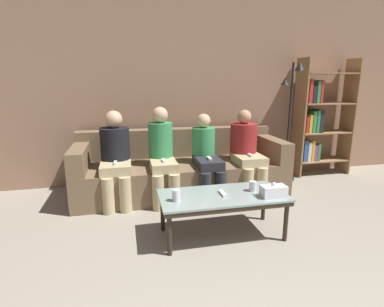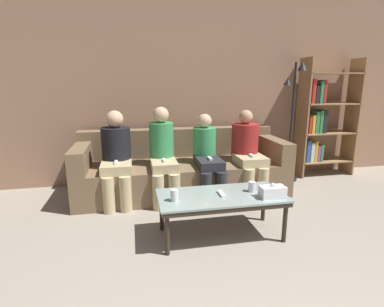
% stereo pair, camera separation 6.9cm
% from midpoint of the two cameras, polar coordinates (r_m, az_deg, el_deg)
% --- Properties ---
extents(wall_back, '(12.00, 0.06, 2.60)m').
position_cam_midpoint_polar(wall_back, '(4.22, -2.76, 12.29)').
color(wall_back, '#9E755B').
rests_on(wall_back, ground_plane).
extents(couch, '(2.59, 0.90, 0.78)m').
position_cam_midpoint_polar(couch, '(3.86, -1.40, -3.08)').
color(couch, brown).
rests_on(couch, ground_plane).
extents(coffee_table, '(1.14, 0.54, 0.40)m').
position_cam_midpoint_polar(coffee_table, '(2.74, 6.31, -8.59)').
color(coffee_table, '#8C9E99').
rests_on(coffee_table, ground_plane).
extents(cup_near_left, '(0.07, 0.07, 0.10)m').
position_cam_midpoint_polar(cup_near_left, '(2.56, -2.59, -7.96)').
color(cup_near_left, silver).
rests_on(cup_near_left, coffee_table).
extents(cup_near_right, '(0.07, 0.07, 0.09)m').
position_cam_midpoint_polar(cup_near_right, '(2.83, 12.03, -6.20)').
color(cup_near_right, silver).
rests_on(cup_near_right, coffee_table).
extents(tissue_box, '(0.22, 0.12, 0.13)m').
position_cam_midpoint_polar(tissue_box, '(2.74, 15.78, -7.01)').
color(tissue_box, white).
rests_on(tissue_box, coffee_table).
extents(game_remote, '(0.04, 0.15, 0.02)m').
position_cam_midpoint_polar(game_remote, '(2.72, 6.34, -7.60)').
color(game_remote, white).
rests_on(game_remote, coffee_table).
extents(bookshelf, '(0.85, 0.32, 1.72)m').
position_cam_midpoint_polar(bookshelf, '(4.85, 23.64, 5.70)').
color(bookshelf, '#9E754C').
rests_on(bookshelf, ground_plane).
extents(standing_lamp, '(0.31, 0.26, 1.65)m').
position_cam_midpoint_polar(standing_lamp, '(4.43, 19.17, 7.92)').
color(standing_lamp, black).
rests_on(standing_lamp, ground_plane).
extents(seated_person_left_end, '(0.34, 0.63, 1.07)m').
position_cam_midpoint_polar(seated_person_left_end, '(3.55, -13.67, -0.24)').
color(seated_person_left_end, tan).
rests_on(seated_person_left_end, ground_plane).
extents(seated_person_mid_left, '(0.31, 0.64, 1.10)m').
position_cam_midpoint_polar(seated_person_mid_left, '(3.54, -5.05, 0.14)').
color(seated_person_mid_left, tan).
rests_on(seated_person_mid_left, ground_plane).
extents(seated_person_mid_right, '(0.31, 0.66, 1.01)m').
position_cam_midpoint_polar(seated_person_mid_right, '(3.63, 3.41, -0.29)').
color(seated_person_mid_right, '#28282D').
rests_on(seated_person_mid_right, ground_plane).
extents(seated_person_right_end, '(0.34, 0.64, 1.05)m').
position_cam_midpoint_polar(seated_person_right_end, '(3.83, 11.00, 0.73)').
color(seated_person_right_end, tan).
rests_on(seated_person_right_end, ground_plane).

